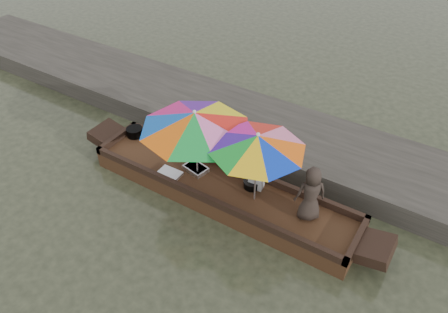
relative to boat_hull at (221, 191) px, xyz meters
The scene contains 11 objects.
water 0.17m from the boat_hull, ahead, with size 80.00×80.00×0.00m, color #2A2E1E.
dock 2.20m from the boat_hull, 90.00° to the left, with size 22.00×2.20×0.50m, color #2D2B26.
boat_hull is the anchor object (origin of this frame).
cooking_pot 2.59m from the boat_hull, behind, with size 0.37×0.37×0.19m, color black.
tray_crayfish 0.72m from the boat_hull, behind, with size 0.48×0.33×0.09m, color silver.
tray_scallop 1.11m from the boat_hull, 163.34° to the right, with size 0.48×0.33×0.06m, color silver.
charcoal_grill 0.65m from the boat_hull, 26.43° to the left, with size 0.32×0.32×0.15m, color black.
supply_bag 0.75m from the boat_hull, 27.65° to the left, with size 0.28×0.22×0.26m, color silver.
vendor 1.94m from the boat_hull, ahead, with size 0.55×0.36×1.13m, color #2F251F.
umbrella_bow 1.11m from the boat_hull, behind, with size 2.13×2.13×1.55m, color red, non-canonical shape.
umbrella_stern 1.21m from the boat_hull, ahead, with size 1.74×1.74×1.55m, color #FF610C, non-canonical shape.
Camera 1 is at (3.46, -5.37, 6.21)m, focal length 35.00 mm.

